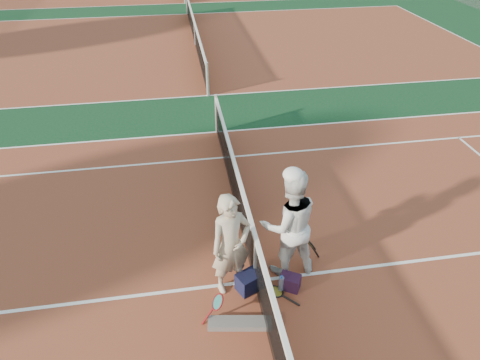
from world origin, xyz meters
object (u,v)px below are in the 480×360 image
object	(u,v)px
player_b	(289,224)
water_bottle	(281,284)
player_a	(231,245)
racket_spare	(275,292)
net_main	(255,260)
racket_red	(218,308)
racket_black_held	(310,251)
sports_bag_purple	(290,282)
sports_bag_navy	(250,281)

from	to	relation	value
player_b	water_bottle	size ratio (longest dim) A/B	6.77
player_a	racket_spare	bearing A→B (deg)	-38.70
water_bottle	net_main	bearing A→B (deg)	145.96
racket_red	racket_black_held	size ratio (longest dim) A/B	0.96
sports_bag_purple	net_main	bearing A→B (deg)	157.34
racket_red	net_main	bearing A→B (deg)	31.23
sports_bag_navy	racket_spare	bearing A→B (deg)	-20.60
player_b	sports_bag_purple	world-z (taller)	player_b
player_b	racket_spare	size ratio (longest dim) A/B	3.38
player_b	racket_black_held	bearing A→B (deg)	-173.84
racket_red	player_b	bearing A→B (deg)	22.06
net_main	player_a	size ratio (longest dim) A/B	5.91
net_main	racket_red	distance (m)	1.01
player_a	player_b	world-z (taller)	player_b
net_main	player_b	bearing A→B (deg)	20.31
sports_bag_navy	racket_black_held	bearing A→B (deg)	20.87
sports_bag_purple	water_bottle	distance (m)	0.17
sports_bag_purple	water_bottle	bearing A→B (deg)	-168.19
player_b	racket_spare	bearing A→B (deg)	55.10
player_a	water_bottle	xyz separation A→B (m)	(0.80, -0.23, -0.78)
racket_black_held	sports_bag_navy	distance (m)	1.25
sports_bag_navy	net_main	bearing A→B (deg)	50.92
racket_red	water_bottle	distance (m)	1.18
net_main	sports_bag_purple	bearing A→B (deg)	-22.66
player_a	water_bottle	bearing A→B (deg)	-34.66
net_main	player_a	bearing A→B (deg)	-175.43
player_a	sports_bag_purple	xyz separation A→B (m)	(0.96, -0.20, -0.79)
player_b	sports_bag_purple	xyz separation A→B (m)	(-0.04, -0.45, -0.88)
racket_red	water_bottle	xyz separation A→B (m)	(1.10, 0.41, -0.11)
net_main	racket_red	world-z (taller)	net_main
racket_red	water_bottle	world-z (taller)	racket_red
player_a	racket_black_held	size ratio (longest dim) A/B	3.45
sports_bag_navy	water_bottle	world-z (taller)	sports_bag_navy
player_b	sports_bag_navy	size ratio (longest dim) A/B	4.80
net_main	racket_black_held	xyz separation A→B (m)	(1.05, 0.30, -0.24)
player_b	sports_bag_purple	distance (m)	0.99
sports_bag_purple	player_b	bearing A→B (deg)	84.57
player_a	racket_red	size ratio (longest dim) A/B	3.61
player_a	sports_bag_purple	bearing A→B (deg)	-30.08
sports_bag_purple	sports_bag_navy	bearing A→B (deg)	172.04
racket_black_held	sports_bag_navy	size ratio (longest dim) A/B	1.27
player_b	racket_red	world-z (taller)	player_b
racket_red	sports_bag_navy	size ratio (longest dim) A/B	1.22
racket_red	sports_bag_purple	world-z (taller)	racket_red
racket_black_held	sports_bag_purple	world-z (taller)	racket_black_held
net_main	sports_bag_navy	size ratio (longest dim) A/B	25.94
water_bottle	racket_red	bearing A→B (deg)	-159.74
racket_red	player_a	bearing A→B (deg)	52.28
net_main	sports_bag_purple	world-z (taller)	net_main
player_a	racket_black_held	distance (m)	1.63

